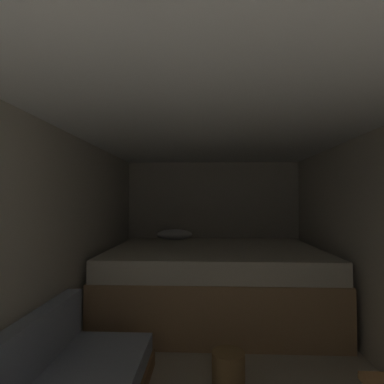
# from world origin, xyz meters

# --- Properties ---
(wall_back) EXTENTS (2.68, 0.05, 1.96)m
(wall_back) POSITION_xyz_m (0.00, 4.18, 0.98)
(wall_back) COLOR beige
(wall_back) RESTS_ON ground
(wall_left) EXTENTS (0.05, 4.93, 1.96)m
(wall_left) POSITION_xyz_m (-1.31, 1.69, 0.98)
(wall_left) COLOR beige
(wall_left) RESTS_ON ground
(ceiling_slab) EXTENTS (2.68, 4.93, 0.05)m
(ceiling_slab) POSITION_xyz_m (0.00, 1.69, 1.98)
(ceiling_slab) COLOR white
(ceiling_slab) RESTS_ON wall_left
(bed) EXTENTS (2.46, 1.87, 0.96)m
(bed) POSITION_xyz_m (-0.00, 3.18, 0.41)
(bed) COLOR tan
(bed) RESTS_ON ground
(wicker_basket) EXTENTS (0.25, 0.25, 0.24)m
(wicker_basket) POSITION_xyz_m (0.06, 1.75, 0.12)
(wicker_basket) COLOR olive
(wicker_basket) RESTS_ON ground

